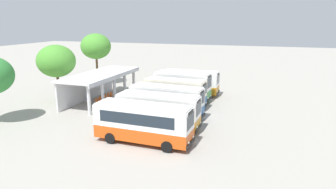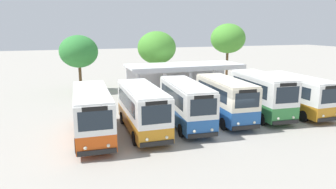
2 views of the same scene
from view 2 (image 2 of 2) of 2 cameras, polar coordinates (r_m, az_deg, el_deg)
name	(u,v)px [view 2 (image 2 of 2)]	position (r m, az deg, el deg)	size (l,w,h in m)	color
ground_plane	(229,131)	(22.03, 11.42, -6.75)	(180.00, 180.00, 0.00)	#A39E93
city_bus_nearest_orange	(92,112)	(20.53, -14.04, -3.13)	(2.53, 7.95, 3.19)	black
city_bus_second_in_row	(142,107)	(21.03, -4.86, -2.43)	(2.35, 7.52, 3.19)	black
city_bus_middle_cream	(186,102)	(22.36, 3.32, -1.47)	(2.65, 7.55, 3.22)	black
city_bus_fourth_amber	(225,98)	(23.98, 10.60, -0.66)	(2.63, 7.03, 3.27)	black
city_bus_fifth_blue	(261,94)	(25.79, 17.10, 0.16)	(2.71, 6.92, 3.49)	black
city_bus_far_end_green	(296,93)	(27.80, 22.90, 0.24)	(2.46, 7.41, 3.16)	black
terminal_canopy	(183,72)	(32.74, 2.74, 4.28)	(12.14, 4.60, 3.40)	silver
waiting_chair_end_by_column	(167,93)	(31.30, -0.20, 0.20)	(0.44, 0.44, 0.86)	slate
waiting_chair_second_from_end	(173,93)	(31.52, 0.95, 0.28)	(0.44, 0.44, 0.86)	slate
waiting_chair_middle_seat	(179,92)	(31.84, 2.02, 0.40)	(0.44, 0.44, 0.86)	slate
waiting_chair_fourth_seat	(185,92)	(32.04, 3.15, 0.46)	(0.44, 0.44, 0.86)	slate
waiting_chair_fifth_seat	(191,92)	(32.24, 4.29, 0.52)	(0.44, 0.44, 0.86)	slate
waiting_chair_far_end_seat	(197,91)	(32.47, 5.39, 0.59)	(0.44, 0.44, 0.86)	slate
roadside_tree_behind_canopy	(157,48)	(36.30, -2.13, 8.74)	(4.52, 4.52, 6.77)	brown
roadside_tree_east_of_canopy	(228,39)	(40.62, 11.17, 10.24)	(4.45, 4.45, 7.69)	brown
roadside_tree_west_of_canopy	(79,52)	(35.21, -16.39, 7.73)	(4.19, 4.19, 6.37)	brown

